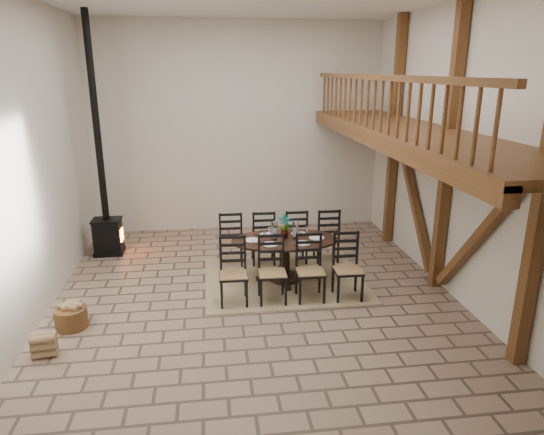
{
  "coord_description": "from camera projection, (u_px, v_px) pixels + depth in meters",
  "views": [
    {
      "loc": [
        -0.74,
        -7.85,
        3.87
      ],
      "look_at": [
        0.36,
        0.4,
        1.32
      ],
      "focal_mm": 32.0,
      "sensor_mm": 36.0,
      "label": 1
    }
  ],
  "objects": [
    {
      "name": "ground",
      "position": [
        255.0,
        295.0,
        8.67
      ],
      "size": [
        8.0,
        8.0,
        0.0
      ],
      "primitive_type": "plane",
      "color": "gray",
      "rests_on": "ground"
    },
    {
      "name": "room_shell",
      "position": [
        325.0,
        124.0,
        7.93
      ],
      "size": [
        7.02,
        8.02,
        5.01
      ],
      "color": "beige",
      "rests_on": "ground"
    },
    {
      "name": "rug",
      "position": [
        284.0,
        279.0,
        9.32
      ],
      "size": [
        3.0,
        2.5,
        0.02
      ],
      "primitive_type": "cube",
      "color": "tan",
      "rests_on": "ground"
    },
    {
      "name": "dining_table",
      "position": [
        285.0,
        260.0,
        9.2
      ],
      "size": [
        2.53,
        2.29,
        1.29
      ],
      "rotation": [
        0.0,
        0.0,
        -0.03
      ],
      "color": "black",
      "rests_on": "ground"
    },
    {
      "name": "wood_stove",
      "position": [
        105.0,
        204.0,
        10.3
      ],
      "size": [
        0.62,
        0.48,
        5.0
      ],
      "rotation": [
        0.0,
        0.0,
        -0.0
      ],
      "color": "black",
      "rests_on": "ground"
    },
    {
      "name": "log_basket",
      "position": [
        71.0,
        317.0,
        7.55
      ],
      "size": [
        0.49,
        0.49,
        0.41
      ],
      "rotation": [
        0.0,
        0.0,
        -0.18
      ],
      "color": "brown",
      "rests_on": "ground"
    },
    {
      "name": "log_stack",
      "position": [
        44.0,
        345.0,
        6.79
      ],
      "size": [
        0.36,
        0.28,
        0.35
      ],
      "rotation": [
        0.0,
        0.0,
        0.15
      ],
      "color": "tan",
      "rests_on": "ground"
    }
  ]
}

